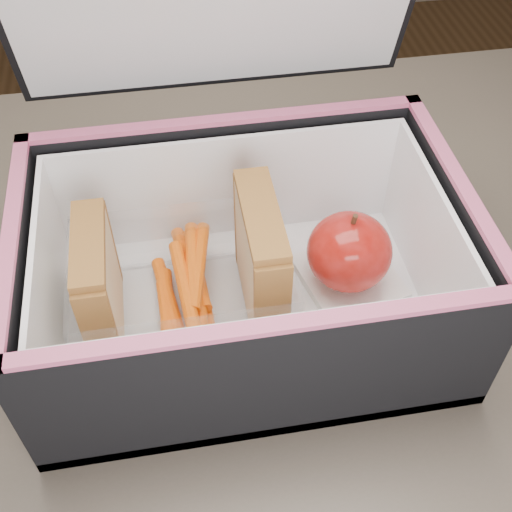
{
  "coord_description": "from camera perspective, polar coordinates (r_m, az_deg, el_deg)",
  "views": [
    {
      "loc": [
        -0.06,
        -0.3,
        1.18
      ],
      "look_at": [
        -0.0,
        0.03,
        0.81
      ],
      "focal_mm": 45.0,
      "sensor_mm": 36.0,
      "label": 1
    }
  ],
  "objects": [
    {
      "name": "kitchen_table",
      "position": [
        0.61,
        0.54,
        -12.26
      ],
      "size": [
        1.2,
        0.8,
        0.75
      ],
      "color": "#51463D",
      "rests_on": "ground"
    },
    {
      "name": "lunch_bag",
      "position": [
        0.49,
        -1.05,
        -0.03
      ],
      "size": [
        0.33,
        0.28,
        0.33
      ],
      "color": "black",
      "rests_on": "kitchen_table"
    },
    {
      "name": "plastic_tub",
      "position": [
        0.5,
        -6.53,
        -2.79
      ],
      "size": [
        0.17,
        0.12,
        0.07
      ],
      "primitive_type": null,
      "color": "white",
      "rests_on": "lunch_bag"
    },
    {
      "name": "sandwich_left",
      "position": [
        0.5,
        -13.8,
        -2.44
      ],
      "size": [
        0.02,
        0.09,
        0.1
      ],
      "color": "tan",
      "rests_on": "plastic_tub"
    },
    {
      "name": "sandwich_right",
      "position": [
        0.49,
        0.43,
        -0.33
      ],
      "size": [
        0.03,
        0.09,
        0.1
      ],
      "color": "tan",
      "rests_on": "plastic_tub"
    },
    {
      "name": "carrot_sticks",
      "position": [
        0.52,
        -6.17,
        -3.07
      ],
      "size": [
        0.05,
        0.14,
        0.03
      ],
      "color": "#E05100",
      "rests_on": "plastic_tub"
    },
    {
      "name": "paper_napkin",
      "position": [
        0.55,
        8.23,
        -1.89
      ],
      "size": [
        0.09,
        0.09,
        0.01
      ],
      "primitive_type": "cube",
      "rotation": [
        0.0,
        0.0,
        0.24
      ],
      "color": "white",
      "rests_on": "lunch_bag"
    },
    {
      "name": "red_apple",
      "position": [
        0.52,
        8.29,
        0.39
      ],
      "size": [
        0.08,
        0.08,
        0.07
      ],
      "rotation": [
        0.0,
        0.0,
        0.14
      ],
      "color": "#880A02",
      "rests_on": "paper_napkin"
    }
  ]
}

